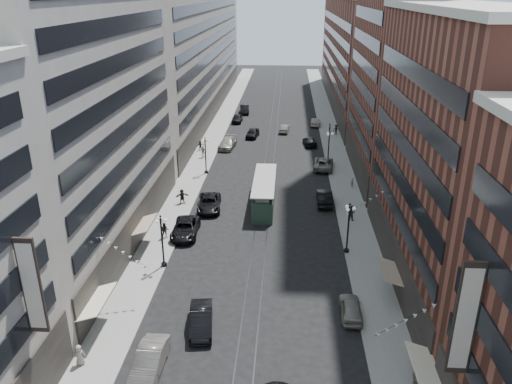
% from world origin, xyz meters
% --- Properties ---
extents(ground, '(220.00, 220.00, 0.00)m').
position_xyz_m(ground, '(0.00, 60.00, 0.00)').
color(ground, black).
rests_on(ground, ground).
extents(sidewalk_west, '(4.00, 180.00, 0.15)m').
position_xyz_m(sidewalk_west, '(-11.00, 70.00, 0.07)').
color(sidewalk_west, gray).
rests_on(sidewalk_west, ground).
extents(sidewalk_east, '(4.00, 180.00, 0.15)m').
position_xyz_m(sidewalk_east, '(11.00, 70.00, 0.07)').
color(sidewalk_east, gray).
rests_on(sidewalk_east, ground).
extents(rail_west, '(0.12, 180.00, 0.02)m').
position_xyz_m(rail_west, '(-0.70, 70.00, 0.01)').
color(rail_west, '#2D2D33').
rests_on(rail_west, ground).
extents(rail_east, '(0.12, 180.00, 0.02)m').
position_xyz_m(rail_east, '(0.70, 70.00, 0.01)').
color(rail_east, '#2D2D33').
rests_on(rail_east, ground).
extents(building_west_mid, '(8.00, 36.00, 28.00)m').
position_xyz_m(building_west_mid, '(-17.00, 33.00, 14.00)').
color(building_west_mid, '#AAA397').
rests_on(building_west_mid, ground).
extents(building_west_far, '(8.00, 90.00, 26.00)m').
position_xyz_m(building_west_far, '(-17.00, 96.00, 13.00)').
color(building_west_far, '#AAA397').
rests_on(building_west_far, ground).
extents(building_east_mid, '(8.00, 30.00, 24.00)m').
position_xyz_m(building_east_mid, '(17.00, 28.00, 12.00)').
color(building_east_mid, brown).
rests_on(building_east_mid, ground).
extents(building_east_tower, '(8.00, 26.00, 42.00)m').
position_xyz_m(building_east_tower, '(17.00, 56.00, 21.00)').
color(building_east_tower, brown).
rests_on(building_east_tower, ground).
extents(building_east_far, '(8.00, 72.00, 24.00)m').
position_xyz_m(building_east_far, '(17.00, 105.00, 12.00)').
color(building_east_far, brown).
rests_on(building_east_far, ground).
extents(lamppost_sw_far, '(1.03, 1.14, 5.52)m').
position_xyz_m(lamppost_sw_far, '(-9.20, 28.00, 3.10)').
color(lamppost_sw_far, black).
rests_on(lamppost_sw_far, sidewalk_west).
extents(lamppost_sw_mid, '(1.03, 1.14, 5.52)m').
position_xyz_m(lamppost_sw_mid, '(-9.20, 55.00, 3.10)').
color(lamppost_sw_mid, black).
rests_on(lamppost_sw_mid, sidewalk_west).
extents(lamppost_se_far, '(1.03, 1.14, 5.52)m').
position_xyz_m(lamppost_se_far, '(9.20, 32.00, 3.10)').
color(lamppost_se_far, black).
rests_on(lamppost_se_far, sidewalk_east).
extents(lamppost_se_mid, '(1.03, 1.14, 5.52)m').
position_xyz_m(lamppost_se_mid, '(9.20, 60.00, 3.10)').
color(lamppost_se_mid, black).
rests_on(lamppost_se_mid, sidewalk_east).
extents(streetcar, '(2.72, 12.31, 3.41)m').
position_xyz_m(streetcar, '(0.00, 44.20, 1.57)').
color(streetcar, '#263C2E').
rests_on(streetcar, ground).
extents(car_1, '(1.95, 5.37, 1.76)m').
position_xyz_m(car_1, '(-6.80, 13.57, 0.88)').
color(car_1, '#68645C').
rests_on(car_1, ground).
extents(car_2, '(2.95, 6.08, 1.67)m').
position_xyz_m(car_2, '(-8.40, 34.98, 0.83)').
color(car_2, black).
rests_on(car_2, ground).
extents(car_4, '(1.85, 4.50, 1.53)m').
position_xyz_m(car_4, '(8.40, 21.10, 0.76)').
color(car_4, gray).
rests_on(car_4, ground).
extents(car_5, '(2.47, 5.30, 1.68)m').
position_xyz_m(car_5, '(-3.90, 18.61, 0.84)').
color(car_5, black).
rests_on(car_5, ground).
extents(pedestrian_1, '(0.89, 0.64, 1.65)m').
position_xyz_m(pedestrian_1, '(-12.02, 13.75, 0.97)').
color(pedestrian_1, gray).
rests_on(pedestrian_1, sidewalk_west).
extents(pedestrian_2, '(0.92, 0.59, 1.78)m').
position_xyz_m(pedestrian_2, '(-10.46, 33.94, 1.04)').
color(pedestrian_2, black).
rests_on(pedestrian_2, sidewalk_west).
extents(pedestrian_4, '(0.79, 1.14, 1.78)m').
position_xyz_m(pedestrian_4, '(11.94, 13.30, 1.04)').
color(pedestrian_4, '#9F9483').
rests_on(pedestrian_4, sidewalk_east).
extents(car_7, '(3.35, 6.25, 1.67)m').
position_xyz_m(car_7, '(-6.80, 42.21, 0.84)').
color(car_7, black).
rests_on(car_7, ground).
extents(car_8, '(3.04, 6.28, 1.76)m').
position_xyz_m(car_8, '(-7.55, 68.18, 0.88)').
color(car_8, gray).
rests_on(car_8, ground).
extents(car_9, '(2.09, 4.85, 1.63)m').
position_xyz_m(car_9, '(-7.61, 86.21, 0.82)').
color(car_9, black).
rests_on(car_9, ground).
extents(car_10, '(1.90, 5.39, 1.77)m').
position_xyz_m(car_10, '(7.69, 44.85, 0.89)').
color(car_10, black).
rests_on(car_10, ground).
extents(car_11, '(3.46, 6.43, 1.71)m').
position_xyz_m(car_11, '(8.40, 58.46, 0.86)').
color(car_11, slate).
rests_on(car_11, ground).
extents(car_12, '(2.61, 5.25, 1.46)m').
position_xyz_m(car_12, '(6.80, 70.74, 0.73)').
color(car_12, black).
rests_on(car_12, ground).
extents(car_13, '(2.60, 5.10, 1.66)m').
position_xyz_m(car_13, '(-3.66, 75.23, 0.83)').
color(car_13, black).
rests_on(car_13, ground).
extents(car_14, '(2.05, 4.58, 1.46)m').
position_xyz_m(car_14, '(2.27, 79.24, 0.73)').
color(car_14, slate).
rests_on(car_14, ground).
extents(pedestrian_5, '(1.78, 1.15, 1.86)m').
position_xyz_m(pedestrian_5, '(-10.51, 43.66, 1.08)').
color(pedestrian_5, black).
rests_on(pedestrian_5, sidewalk_west).
extents(pedestrian_6, '(1.22, 0.74, 1.95)m').
position_xyz_m(pedestrian_6, '(-10.83, 62.42, 1.12)').
color(pedestrian_6, '#AAA58C').
rests_on(pedestrian_6, sidewalk_west).
extents(pedestrian_7, '(0.95, 0.99, 1.82)m').
position_xyz_m(pedestrian_7, '(10.60, 39.95, 1.06)').
color(pedestrian_7, black).
rests_on(pedestrian_7, sidewalk_east).
extents(pedestrian_8, '(0.65, 0.59, 1.49)m').
position_xyz_m(pedestrian_8, '(11.86, 50.68, 0.90)').
color(pedestrian_8, '#A29A86').
rests_on(pedestrian_8, sidewalk_east).
extents(pedestrian_9, '(1.30, 0.67, 1.92)m').
position_xyz_m(pedestrian_9, '(11.97, 77.59, 1.11)').
color(pedestrian_9, black).
rests_on(pedestrian_9, sidewalk_east).
extents(car_extra_0, '(2.03, 4.72, 1.51)m').
position_xyz_m(car_extra_0, '(8.40, 84.43, 0.76)').
color(car_extra_0, gray).
rests_on(car_extra_0, ground).
extents(car_extra_1, '(2.41, 5.59, 1.79)m').
position_xyz_m(car_extra_1, '(-6.80, 94.50, 0.90)').
color(car_extra_1, black).
rests_on(car_extra_1, ground).
extents(pedestrian_extra_1, '(1.37, 1.31, 1.59)m').
position_xyz_m(pedestrian_extra_1, '(-11.97, 66.38, 0.94)').
color(pedestrian_extra_1, black).
rests_on(pedestrian_extra_1, sidewalk_west).
extents(pedestrian_extra_2, '(0.51, 0.66, 1.58)m').
position_xyz_m(pedestrian_extra_2, '(10.94, 79.73, 0.94)').
color(pedestrian_extra_2, black).
rests_on(pedestrian_extra_2, sidewalk_east).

